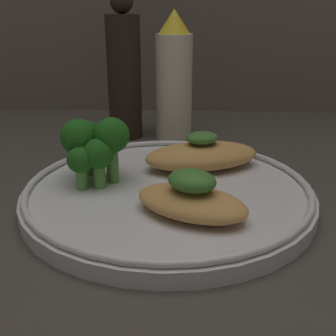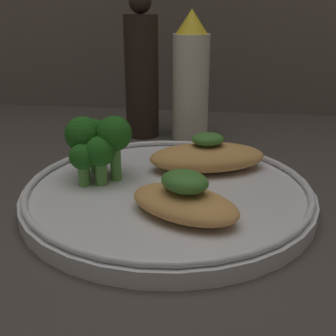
% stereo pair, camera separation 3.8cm
% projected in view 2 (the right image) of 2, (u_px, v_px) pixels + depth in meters
% --- Properties ---
extents(ground_plane, '(1.80, 1.80, 0.01)m').
position_uv_depth(ground_plane, '(168.00, 206.00, 0.40)').
color(ground_plane, '#3D3833').
extents(plate, '(0.27, 0.27, 0.02)m').
position_uv_depth(plate, '(168.00, 192.00, 0.39)').
color(plate, silver).
rests_on(plate, ground_plane).
extents(grilled_meat_front, '(0.11, 0.09, 0.04)m').
position_uv_depth(grilled_meat_front, '(184.00, 200.00, 0.34)').
color(grilled_meat_front, tan).
rests_on(grilled_meat_front, plate).
extents(grilled_meat_middle, '(0.13, 0.09, 0.04)m').
position_uv_depth(grilled_meat_middle, '(207.00, 156.00, 0.43)').
color(grilled_meat_middle, tan).
rests_on(grilled_meat_middle, plate).
extents(broccoli_bunch, '(0.06, 0.06, 0.06)m').
position_uv_depth(broccoli_bunch, '(98.00, 141.00, 0.40)').
color(broccoli_bunch, '#569942').
rests_on(broccoli_bunch, plate).
extents(sauce_bottle, '(0.05, 0.05, 0.17)m').
position_uv_depth(sauce_bottle, '(188.00, 79.00, 0.56)').
color(sauce_bottle, silver).
rests_on(sauce_bottle, ground_plane).
extents(pepper_grinder, '(0.05, 0.05, 0.19)m').
position_uv_depth(pepper_grinder, '(142.00, 73.00, 0.57)').
color(pepper_grinder, black).
rests_on(pepper_grinder, ground_plane).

